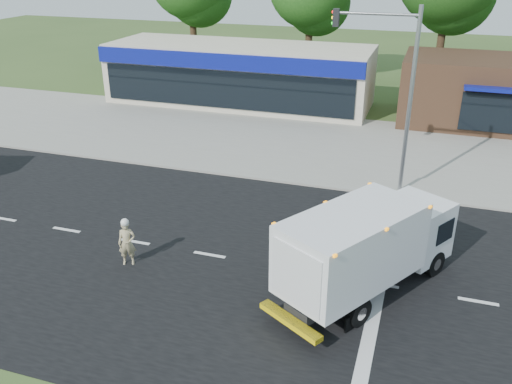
% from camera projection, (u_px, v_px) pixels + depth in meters
% --- Properties ---
extents(ground, '(120.00, 120.00, 0.00)m').
position_uv_depth(ground, '(291.00, 269.00, 18.47)').
color(ground, '#385123').
rests_on(ground, ground).
extents(road_asphalt, '(60.00, 14.00, 0.02)m').
position_uv_depth(road_asphalt, '(291.00, 269.00, 18.46)').
color(road_asphalt, black).
rests_on(road_asphalt, ground).
extents(sidewalk, '(60.00, 2.40, 0.12)m').
position_uv_depth(sidewalk, '(335.00, 179.00, 25.54)').
color(sidewalk, gray).
rests_on(sidewalk, ground).
extents(parking_apron, '(60.00, 9.00, 0.02)m').
position_uv_depth(parking_apron, '(354.00, 141.00, 30.58)').
color(parking_apron, gray).
rests_on(parking_apron, ground).
extents(lane_markings, '(55.20, 7.00, 0.01)m').
position_uv_depth(lane_markings, '(322.00, 298.00, 16.91)').
color(lane_markings, silver).
rests_on(lane_markings, road_asphalt).
extents(ems_box_truck, '(5.32, 6.95, 3.03)m').
position_uv_depth(ems_box_truck, '(367.00, 244.00, 16.52)').
color(ems_box_truck, black).
rests_on(ems_box_truck, ground).
extents(emergency_worker, '(0.71, 0.60, 1.75)m').
position_uv_depth(emergency_worker, '(127.00, 242.00, 18.44)').
color(emergency_worker, tan).
rests_on(emergency_worker, ground).
extents(retail_strip_mall, '(18.00, 6.20, 4.00)m').
position_uv_depth(retail_strip_mall, '(239.00, 74.00, 37.43)').
color(retail_strip_mall, beige).
rests_on(retail_strip_mall, ground).
extents(brown_storefront, '(10.00, 6.70, 4.00)m').
position_uv_depth(brown_storefront, '(487.00, 92.00, 32.95)').
color(brown_storefront, '#382316').
rests_on(brown_storefront, ground).
extents(traffic_signal_pole, '(3.51, 0.25, 8.00)m').
position_uv_depth(traffic_signal_pole, '(396.00, 83.00, 22.34)').
color(traffic_signal_pole, gray).
rests_on(traffic_signal_pole, ground).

